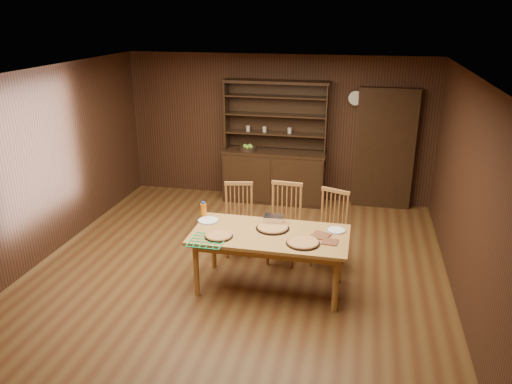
% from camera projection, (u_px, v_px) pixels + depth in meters
% --- Properties ---
extents(floor, '(6.00, 6.00, 0.00)m').
position_uv_depth(floor, '(237.00, 272.00, 6.68)').
color(floor, brown).
rests_on(floor, ground).
extents(room_shell, '(6.00, 6.00, 6.00)m').
position_uv_depth(room_shell, '(235.00, 159.00, 6.14)').
color(room_shell, silver).
rests_on(room_shell, floor).
extents(china_hutch, '(1.84, 0.52, 2.17)m').
position_uv_depth(china_hutch, '(274.00, 170.00, 9.00)').
color(china_hutch, black).
rests_on(china_hutch, floor).
extents(doorway, '(1.00, 0.18, 2.10)m').
position_uv_depth(doorway, '(385.00, 149.00, 8.60)').
color(doorway, black).
rests_on(doorway, floor).
extents(wall_clock, '(0.30, 0.05, 0.30)m').
position_uv_depth(wall_clock, '(356.00, 98.00, 8.47)').
color(wall_clock, black).
rests_on(wall_clock, room_shell).
extents(dining_table, '(1.90, 0.95, 0.75)m').
position_uv_depth(dining_table, '(270.00, 239.00, 6.10)').
color(dining_table, '#B27F3E').
rests_on(dining_table, floor).
extents(chair_left, '(0.50, 0.48, 1.03)m').
position_uv_depth(chair_left, '(239.00, 216.00, 7.10)').
color(chair_left, '#A27137').
rests_on(chair_left, floor).
extents(chair_center, '(0.49, 0.47, 1.11)m').
position_uv_depth(chair_center, '(285.00, 220.00, 6.86)').
color(chair_center, '#A27137').
rests_on(chair_center, floor).
extents(chair_right, '(0.55, 0.54, 1.05)m').
position_uv_depth(chair_right, '(331.00, 225.00, 6.76)').
color(chair_right, '#A27137').
rests_on(chair_right, floor).
extents(pizza_left, '(0.34, 0.34, 0.04)m').
position_uv_depth(pizza_left, '(219.00, 236.00, 5.97)').
color(pizza_left, black).
rests_on(pizza_left, dining_table).
extents(pizza_right, '(0.40, 0.40, 0.04)m').
position_uv_depth(pizza_right, '(303.00, 242.00, 5.79)').
color(pizza_right, black).
rests_on(pizza_right, dining_table).
extents(pizza_center, '(0.42, 0.42, 0.04)m').
position_uv_depth(pizza_center, '(273.00, 227.00, 6.19)').
color(pizza_center, black).
rests_on(pizza_center, dining_table).
extents(cooling_rack, '(0.48, 0.48, 0.02)m').
position_uv_depth(cooling_rack, '(207.00, 241.00, 5.86)').
color(cooling_rack, '#0EB964').
rests_on(cooling_rack, dining_table).
extents(plate_left, '(0.27, 0.27, 0.02)m').
position_uv_depth(plate_left, '(208.00, 220.00, 6.42)').
color(plate_left, white).
rests_on(plate_left, dining_table).
extents(plate_right, '(0.23, 0.23, 0.02)m').
position_uv_depth(plate_right, '(336.00, 230.00, 6.14)').
color(plate_right, white).
rests_on(plate_right, dining_table).
extents(foil_dish, '(0.26, 0.19, 0.10)m').
position_uv_depth(foil_dish, '(274.00, 219.00, 6.35)').
color(foil_dish, silver).
rests_on(foil_dish, dining_table).
extents(juice_bottle, '(0.08, 0.08, 0.21)m').
position_uv_depth(juice_bottle, '(204.00, 210.00, 6.53)').
color(juice_bottle, '#D7670B').
rests_on(juice_bottle, dining_table).
extents(pot_holder_a, '(0.20, 0.20, 0.01)m').
position_uv_depth(pot_holder_a, '(330.00, 242.00, 5.83)').
color(pot_holder_a, red).
rests_on(pot_holder_a, dining_table).
extents(pot_holder_b, '(0.27, 0.27, 0.02)m').
position_uv_depth(pot_holder_b, '(320.00, 235.00, 5.99)').
color(pot_holder_b, red).
rests_on(pot_holder_b, dining_table).
extents(fruit_bowl, '(0.30, 0.30, 0.12)m').
position_uv_depth(fruit_bowl, '(248.00, 148.00, 8.90)').
color(fruit_bowl, black).
rests_on(fruit_bowl, china_hutch).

